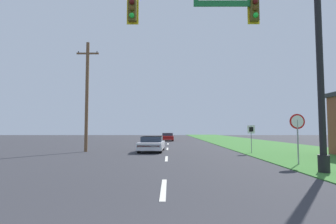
{
  "coord_description": "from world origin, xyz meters",
  "views": [
    {
      "loc": [
        0.17,
        -1.9,
        1.76
      ],
      "look_at": [
        0.0,
        32.14,
        4.03
      ],
      "focal_mm": 28.0,
      "sensor_mm": 36.0,
      "label": 1
    }
  ],
  "objects_px": {
    "far_car": "(168,137)",
    "car_ahead": "(152,144)",
    "utility_pole_near": "(87,94)",
    "route_sign_post": "(251,133)",
    "stop_sign": "(297,127)",
    "signal_mast": "(268,47)"
  },
  "relations": [
    {
      "from": "car_ahead",
      "to": "stop_sign",
      "type": "xyz_separation_m",
      "value": [
        7.83,
        -7.92,
        1.26
      ]
    },
    {
      "from": "far_car",
      "to": "car_ahead",
      "type": "bearing_deg",
      "value": -93.27
    },
    {
      "from": "signal_mast",
      "to": "route_sign_post",
      "type": "bearing_deg",
      "value": 77.27
    },
    {
      "from": "far_car",
      "to": "stop_sign",
      "type": "bearing_deg",
      "value": -76.39
    },
    {
      "from": "stop_sign",
      "to": "utility_pole_near",
      "type": "xyz_separation_m",
      "value": [
        -13.05,
        7.65,
        2.7
      ]
    },
    {
      "from": "car_ahead",
      "to": "far_car",
      "type": "relative_size",
      "value": 1.0
    },
    {
      "from": "route_sign_post",
      "to": "utility_pole_near",
      "type": "height_order",
      "value": "utility_pole_near"
    },
    {
      "from": "car_ahead",
      "to": "utility_pole_near",
      "type": "relative_size",
      "value": 0.51
    },
    {
      "from": "utility_pole_near",
      "to": "route_sign_post",
      "type": "bearing_deg",
      "value": -5.82
    },
    {
      "from": "car_ahead",
      "to": "route_sign_post",
      "type": "bearing_deg",
      "value": -11.76
    },
    {
      "from": "route_sign_post",
      "to": "car_ahead",
      "type": "bearing_deg",
      "value": 168.24
    },
    {
      "from": "car_ahead",
      "to": "far_car",
      "type": "xyz_separation_m",
      "value": [
        1.13,
        19.76,
        0.0
      ]
    },
    {
      "from": "signal_mast",
      "to": "route_sign_post",
      "type": "height_order",
      "value": "signal_mast"
    },
    {
      "from": "utility_pole_near",
      "to": "far_car",
      "type": "bearing_deg",
      "value": 72.4
    },
    {
      "from": "stop_sign",
      "to": "utility_pole_near",
      "type": "bearing_deg",
      "value": 149.62
    },
    {
      "from": "far_car",
      "to": "utility_pole_near",
      "type": "distance_m",
      "value": 21.38
    },
    {
      "from": "signal_mast",
      "to": "utility_pole_near",
      "type": "xyz_separation_m",
      "value": [
        -10.71,
        10.15,
        -0.6
      ]
    },
    {
      "from": "signal_mast",
      "to": "car_ahead",
      "type": "bearing_deg",
      "value": 117.8
    },
    {
      "from": "signal_mast",
      "to": "car_ahead",
      "type": "height_order",
      "value": "signal_mast"
    },
    {
      "from": "far_car",
      "to": "utility_pole_near",
      "type": "bearing_deg",
      "value": -107.6
    },
    {
      "from": "signal_mast",
      "to": "far_car",
      "type": "relative_size",
      "value": 2.04
    },
    {
      "from": "signal_mast",
      "to": "stop_sign",
      "type": "relative_size",
      "value": 3.66
    }
  ]
}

